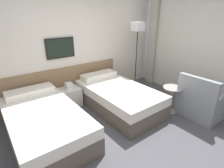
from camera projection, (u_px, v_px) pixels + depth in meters
The scene contains 9 objects.
ground_plane at pixel (129, 135), 3.10m from camera, with size 16.00×16.00×0.00m, color #47474C.
wall_headboard at pixel (73, 46), 4.03m from camera, with size 10.00×0.10×2.70m.
wall_window at pixel (218, 46), 3.82m from camera, with size 0.21×4.42×2.70m.
bed_near_door at pixel (44, 122), 3.01m from camera, with size 1.11×2.00×0.63m.
bed_near_window at pixel (117, 97), 3.92m from camera, with size 1.11×2.00×0.63m.
nightstand at pixel (70, 97), 4.02m from camera, with size 0.46×0.41×0.57m.
floor_lamp at pixel (138, 32), 4.55m from camera, with size 0.26×0.26×1.80m.
side_table at pixel (172, 95), 3.70m from camera, with size 0.41×0.41×0.58m.
armchair at pixel (202, 103), 3.61m from camera, with size 0.79×0.79×0.90m.
Camera 1 is at (-1.78, -1.84, 1.99)m, focal length 28.00 mm.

